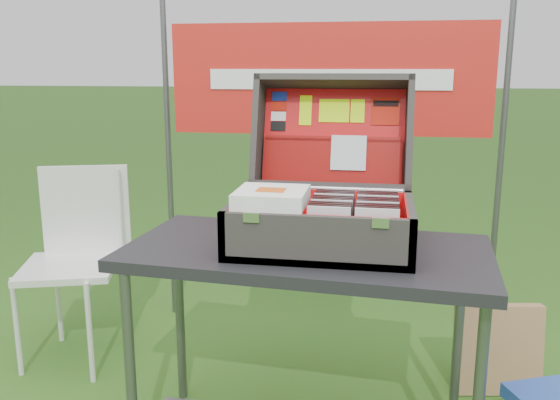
% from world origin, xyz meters
% --- Properties ---
extents(table, '(1.27, 0.70, 0.76)m').
position_xyz_m(table, '(0.04, 0.01, 0.38)').
color(table, black).
rests_on(table, ground).
extents(table_top, '(1.27, 0.70, 0.04)m').
position_xyz_m(table_top, '(0.04, 0.01, 0.74)').
color(table_top, black).
rests_on(table_top, ground).
extents(table_leg_fl, '(0.04, 0.04, 0.72)m').
position_xyz_m(table_leg_fl, '(-0.51, -0.24, 0.36)').
color(table_leg_fl, '#59595B').
rests_on(table_leg_fl, ground).
extents(table_leg_bl, '(0.04, 0.04, 0.72)m').
position_xyz_m(table_leg_bl, '(-0.51, 0.25, 0.36)').
color(table_leg_bl, '#59595B').
rests_on(table_leg_bl, ground).
extents(table_leg_br, '(0.04, 0.04, 0.72)m').
position_xyz_m(table_leg_br, '(0.59, 0.25, 0.36)').
color(table_leg_br, '#59595B').
rests_on(table_leg_br, ground).
extents(suitcase, '(0.60, 0.59, 0.55)m').
position_xyz_m(suitcase, '(0.09, 0.07, 1.04)').
color(suitcase, '#403C38').
rests_on(suitcase, table).
extents(suitcase_base_bottom, '(0.60, 0.43, 0.02)m').
position_xyz_m(suitcase_base_bottom, '(0.09, 0.01, 0.78)').
color(suitcase_base_bottom, '#403C38').
rests_on(suitcase_base_bottom, table_top).
extents(suitcase_base_wall_front, '(0.60, 0.02, 0.16)m').
position_xyz_m(suitcase_base_wall_front, '(0.09, -0.19, 0.84)').
color(suitcase_base_wall_front, '#403C38').
rests_on(suitcase_base_wall_front, table_top).
extents(suitcase_base_wall_back, '(0.60, 0.02, 0.16)m').
position_xyz_m(suitcase_base_wall_back, '(0.09, 0.21, 0.84)').
color(suitcase_base_wall_back, '#403C38').
rests_on(suitcase_base_wall_back, table_top).
extents(suitcase_base_wall_left, '(0.02, 0.43, 0.16)m').
position_xyz_m(suitcase_base_wall_left, '(-0.20, 0.01, 0.84)').
color(suitcase_base_wall_left, '#403C38').
rests_on(suitcase_base_wall_left, table_top).
extents(suitcase_base_wall_right, '(0.02, 0.43, 0.16)m').
position_xyz_m(suitcase_base_wall_right, '(0.37, 0.01, 0.84)').
color(suitcase_base_wall_right, '#403C38').
rests_on(suitcase_base_wall_right, table_top).
extents(suitcase_liner_floor, '(0.55, 0.38, 0.01)m').
position_xyz_m(suitcase_liner_floor, '(0.09, 0.01, 0.79)').
color(suitcase_liner_floor, red).
rests_on(suitcase_liner_floor, suitcase_base_bottom).
extents(suitcase_latch_left, '(0.05, 0.01, 0.03)m').
position_xyz_m(suitcase_latch_left, '(-0.11, -0.21, 0.91)').
color(suitcase_latch_left, silver).
rests_on(suitcase_latch_left, suitcase_base_wall_front).
extents(suitcase_latch_right, '(0.05, 0.01, 0.03)m').
position_xyz_m(suitcase_latch_right, '(0.28, -0.21, 0.91)').
color(suitcase_latch_right, silver).
rests_on(suitcase_latch_right, suitcase_base_wall_front).
extents(suitcase_hinge, '(0.54, 0.02, 0.02)m').
position_xyz_m(suitcase_hinge, '(0.09, 0.22, 0.92)').
color(suitcase_hinge, silver).
rests_on(suitcase_hinge, suitcase_base_wall_back).
extents(suitcase_lid_back, '(0.60, 0.14, 0.42)m').
position_xyz_m(suitcase_lid_back, '(0.09, 0.43, 1.09)').
color(suitcase_lid_back, '#403C38').
rests_on(suitcase_lid_back, suitcase_base_wall_back).
extents(suitcase_lid_rim_far, '(0.60, 0.16, 0.07)m').
position_xyz_m(suitcase_lid_rim_far, '(0.09, 0.42, 1.30)').
color(suitcase_lid_rim_far, '#403C38').
rests_on(suitcase_lid_rim_far, suitcase_lid_back).
extents(suitcase_lid_rim_near, '(0.60, 0.16, 0.07)m').
position_xyz_m(suitcase_lid_rim_near, '(0.09, 0.30, 0.91)').
color(suitcase_lid_rim_near, '#403C38').
rests_on(suitcase_lid_rim_near, suitcase_lid_back).
extents(suitcase_lid_rim_left, '(0.02, 0.27, 0.46)m').
position_xyz_m(suitcase_lid_rim_left, '(-0.20, 0.36, 1.11)').
color(suitcase_lid_rim_left, '#403C38').
rests_on(suitcase_lid_rim_left, suitcase_lid_back).
extents(suitcase_lid_rim_right, '(0.02, 0.27, 0.46)m').
position_xyz_m(suitcase_lid_rim_right, '(0.37, 0.36, 1.11)').
color(suitcase_lid_rim_right, '#403C38').
rests_on(suitcase_lid_rim_right, suitcase_lid_back).
extents(suitcase_lid_liner, '(0.55, 0.11, 0.37)m').
position_xyz_m(suitcase_lid_liner, '(0.09, 0.41, 1.09)').
color(suitcase_lid_liner, red).
rests_on(suitcase_lid_liner, suitcase_lid_back).
extents(suitcase_liner_wall_front, '(0.55, 0.01, 0.14)m').
position_xyz_m(suitcase_liner_wall_front, '(0.09, -0.18, 0.86)').
color(suitcase_liner_wall_front, red).
rests_on(suitcase_liner_wall_front, suitcase_base_bottom).
extents(suitcase_liner_wall_back, '(0.55, 0.01, 0.14)m').
position_xyz_m(suitcase_liner_wall_back, '(0.09, 0.20, 0.86)').
color(suitcase_liner_wall_back, red).
rests_on(suitcase_liner_wall_back, suitcase_base_bottom).
extents(suitcase_liner_wall_left, '(0.01, 0.38, 0.14)m').
position_xyz_m(suitcase_liner_wall_left, '(-0.19, 0.01, 0.86)').
color(suitcase_liner_wall_left, red).
rests_on(suitcase_liner_wall_left, suitcase_base_bottom).
extents(suitcase_liner_wall_right, '(0.01, 0.38, 0.14)m').
position_xyz_m(suitcase_liner_wall_right, '(0.36, 0.01, 0.86)').
color(suitcase_liner_wall_right, red).
rests_on(suitcase_liner_wall_right, suitcase_base_bottom).
extents(suitcase_lid_pocket, '(0.53, 0.08, 0.17)m').
position_xyz_m(suitcase_lid_pocket, '(0.09, 0.37, 1.00)').
color(suitcase_lid_pocket, maroon).
rests_on(suitcase_lid_pocket, suitcase_lid_liner).
extents(suitcase_pocket_edge, '(0.52, 0.02, 0.02)m').
position_xyz_m(suitcase_pocket_edge, '(0.09, 0.38, 1.09)').
color(suitcase_pocket_edge, maroon).
rests_on(suitcase_pocket_edge, suitcase_lid_pocket).
extents(suitcase_pocket_cd, '(0.13, 0.05, 0.13)m').
position_xyz_m(suitcase_pocket_cd, '(0.15, 0.36, 1.04)').
color(suitcase_pocket_cd, silver).
rests_on(suitcase_pocket_cd, suitcase_lid_pocket).
extents(lid_sticker_cc_a, '(0.06, 0.01, 0.04)m').
position_xyz_m(lid_sticker_cc_a, '(-0.13, 0.45, 1.25)').
color(lid_sticker_cc_a, '#1933B2').
rests_on(lid_sticker_cc_a, suitcase_lid_liner).
extents(lid_sticker_cc_b, '(0.06, 0.01, 0.04)m').
position_xyz_m(lid_sticker_cc_b, '(-0.13, 0.44, 1.21)').
color(lid_sticker_cc_b, '#B51303').
rests_on(lid_sticker_cc_b, suitcase_lid_liner).
extents(lid_sticker_cc_c, '(0.06, 0.01, 0.04)m').
position_xyz_m(lid_sticker_cc_c, '(-0.13, 0.43, 1.17)').
color(lid_sticker_cc_c, white).
rests_on(lid_sticker_cc_c, suitcase_lid_liner).
extents(lid_sticker_cc_d, '(0.06, 0.01, 0.04)m').
position_xyz_m(lid_sticker_cc_d, '(-0.13, 0.42, 1.13)').
color(lid_sticker_cc_d, black).
rests_on(lid_sticker_cc_d, suitcase_lid_liner).
extents(lid_card_neon_tall, '(0.05, 0.04, 0.11)m').
position_xyz_m(lid_card_neon_tall, '(-0.03, 0.43, 1.19)').
color(lid_card_neon_tall, '#C5F904').
rests_on(lid_card_neon_tall, suitcase_lid_liner).
extents(lid_card_neon_main, '(0.12, 0.03, 0.09)m').
position_xyz_m(lid_card_neon_main, '(0.09, 0.43, 1.19)').
color(lid_card_neon_main, '#C5F904').
rests_on(lid_card_neon_main, suitcase_lid_liner).
extents(lid_card_neon_small, '(0.05, 0.03, 0.09)m').
position_xyz_m(lid_card_neon_small, '(0.18, 0.43, 1.19)').
color(lid_card_neon_small, '#C5F904').
rests_on(lid_card_neon_small, suitcase_lid_liner).
extents(lid_sticker_band, '(0.11, 0.03, 0.10)m').
position_xyz_m(lid_sticker_band, '(0.28, 0.43, 1.19)').
color(lid_sticker_band, '#B51303').
rests_on(lid_sticker_band, suitcase_lid_liner).
extents(lid_sticker_band_bar, '(0.10, 0.01, 0.02)m').
position_xyz_m(lid_sticker_band_bar, '(0.28, 0.44, 1.22)').
color(lid_sticker_band_bar, black).
rests_on(lid_sticker_band_bar, suitcase_lid_liner).
extents(cd_left_0, '(0.13, 0.01, 0.15)m').
position_xyz_m(cd_left_0, '(0.12, -0.16, 0.87)').
color(cd_left_0, silver).
rests_on(cd_left_0, suitcase_liner_floor).
extents(cd_left_1, '(0.13, 0.01, 0.15)m').
position_xyz_m(cd_left_1, '(0.12, -0.13, 0.87)').
color(cd_left_1, black).
rests_on(cd_left_1, suitcase_liner_floor).
extents(cd_left_2, '(0.13, 0.01, 0.15)m').
position_xyz_m(cd_left_2, '(0.12, -0.11, 0.87)').
color(cd_left_2, black).
rests_on(cd_left_2, suitcase_liner_floor).
extents(cd_left_3, '(0.13, 0.01, 0.15)m').
position_xyz_m(cd_left_3, '(0.12, -0.09, 0.87)').
color(cd_left_3, black).
rests_on(cd_left_3, suitcase_liner_floor).
extents(cd_left_4, '(0.13, 0.01, 0.15)m').
position_xyz_m(cd_left_4, '(0.12, -0.06, 0.87)').
color(cd_left_4, silver).
rests_on(cd_left_4, suitcase_liner_floor).
extents(cd_left_5, '(0.13, 0.01, 0.15)m').
position_xyz_m(cd_left_5, '(0.12, -0.04, 0.87)').
color(cd_left_5, black).
rests_on(cd_left_5, suitcase_liner_floor).
extents(cd_left_6, '(0.13, 0.01, 0.15)m').
position_xyz_m(cd_left_6, '(0.12, -0.01, 0.87)').
color(cd_left_6, black).
rests_on(cd_left_6, suitcase_liner_floor).
extents(cd_left_7, '(0.13, 0.01, 0.15)m').
position_xyz_m(cd_left_7, '(0.12, 0.01, 0.87)').
color(cd_left_7, black).
rests_on(cd_left_7, suitcase_liner_floor).
extents(cd_left_8, '(0.13, 0.01, 0.15)m').
position_xyz_m(cd_left_8, '(0.12, 0.03, 0.87)').
color(cd_left_8, silver).
rests_on(cd_left_8, suitcase_liner_floor).
extents(cd_left_9, '(0.13, 0.01, 0.15)m').
position_xyz_m(cd_left_9, '(0.12, 0.06, 0.87)').
color(cd_left_9, black).
rests_on(cd_left_9, suitcase_liner_floor).
extents(cd_left_10, '(0.13, 0.01, 0.15)m').
position_xyz_m(cd_left_10, '(0.12, 0.08, 0.87)').
color(cd_left_10, black).
rests_on(cd_left_10, suitcase_liner_floor).
extents(cd_left_11, '(0.13, 0.01, 0.15)m').
position_xyz_m(cd_left_11, '(0.12, 0.10, 0.87)').
color(cd_left_11, black).
rests_on(cd_left_11, suitcase_liner_floor).
extents(cd_left_12, '(0.13, 0.01, 0.15)m').
position_xyz_m(cd_left_12, '(0.12, 0.13, 0.87)').
color(cd_left_12, silver).
rests_on(cd_left_12, suitcase_liner_floor).
extents(cd_right_0, '(0.13, 0.01, 0.15)m').
position_xyz_m(cd_right_0, '(0.27, -0.16, 0.87)').
color(cd_right_0, silver).
rests_on(cd_right_0, suitcase_liner_floor).
extents(cd_right_1, '(0.13, 0.01, 0.15)m').
position_xyz_m(cd_right_1, '(0.27, -0.13, 0.87)').
color(cd_right_1, black).
rests_on(cd_right_1, suitcase_liner_floor).
extents(cd_right_2, '(0.13, 0.01, 0.15)m').
position_xyz_m(cd_right_2, '(0.27, -0.11, 0.87)').
color(cd_right_2, black).
rests_on(cd_right_2, suitcase_liner_floor).
extents(cd_right_3, '(0.13, 0.01, 0.15)m').
position_xyz_m(cd_right_3, '(0.27, -0.09, 0.87)').
color(cd_right_3, black).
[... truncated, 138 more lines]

